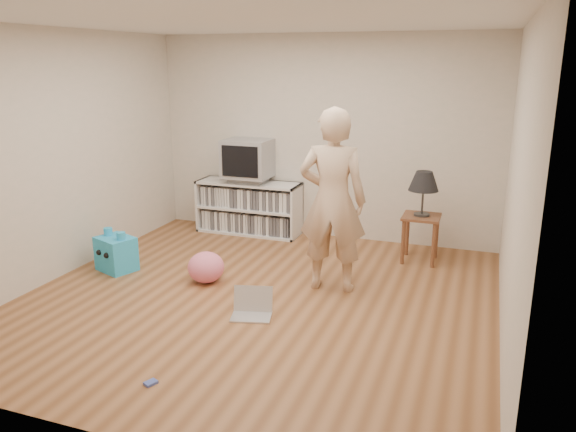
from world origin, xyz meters
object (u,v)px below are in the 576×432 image
(dvd_deck, at_px, (248,179))
(person, at_px, (332,201))
(table_lamp, at_px, (424,182))
(media_unit, at_px, (249,207))
(plush_pink, at_px, (206,267))
(crt_tv, at_px, (248,158))
(side_table, at_px, (421,227))
(laptop, at_px, (252,308))
(plush_blue, at_px, (116,253))

(dvd_deck, bearing_deg, person, -43.73)
(dvd_deck, distance_m, table_lamp, 2.36)
(media_unit, distance_m, table_lamp, 2.43)
(table_lamp, height_order, plush_pink, table_lamp)
(dvd_deck, relative_size, crt_tv, 0.75)
(table_lamp, bearing_deg, crt_tv, 171.03)
(dvd_deck, relative_size, person, 0.24)
(dvd_deck, height_order, side_table, dvd_deck)
(crt_tv, height_order, plush_pink, crt_tv)
(laptop, bearing_deg, dvd_deck, 99.78)
(person, bearing_deg, plush_pink, 6.40)
(dvd_deck, relative_size, laptop, 1.07)
(plush_blue, bearing_deg, laptop, 4.73)
(media_unit, relative_size, table_lamp, 2.72)
(media_unit, xyz_separation_m, plush_blue, (-0.82, -1.83, -0.15))
(media_unit, xyz_separation_m, plush_pink, (0.29, -1.81, -0.19))
(table_lamp, xyz_separation_m, laptop, (-1.26, -1.99, -0.87))
(crt_tv, relative_size, plush_pink, 1.56)
(table_lamp, distance_m, plush_pink, 2.60)
(table_lamp, distance_m, plush_blue, 3.54)
(media_unit, relative_size, plush_pink, 3.64)
(media_unit, bearing_deg, crt_tv, -90.00)
(crt_tv, height_order, person, person)
(person, relative_size, laptop, 4.39)
(dvd_deck, xyz_separation_m, side_table, (2.32, -0.37, -0.32))
(dvd_deck, xyz_separation_m, table_lamp, (2.32, -0.37, 0.21))
(person, xyz_separation_m, plush_pink, (-1.28, -0.29, -0.76))
(table_lamp, distance_m, laptop, 2.51)
(side_table, height_order, plush_blue, side_table)
(media_unit, distance_m, side_table, 2.36)
(crt_tv, distance_m, laptop, 2.75)
(side_table, bearing_deg, crt_tv, 171.03)
(laptop, distance_m, plush_blue, 1.96)
(laptop, relative_size, plush_blue, 0.86)
(plush_pink, bearing_deg, table_lamp, 34.89)
(person, xyz_separation_m, laptop, (-0.51, -0.86, -0.86))
(crt_tv, bearing_deg, media_unit, 90.00)
(plush_blue, bearing_deg, table_lamp, 45.54)
(dvd_deck, bearing_deg, laptop, -65.82)
(table_lamp, height_order, laptop, table_lamp)
(person, distance_m, plush_blue, 2.52)
(laptop, distance_m, plush_pink, 0.97)
(side_table, relative_size, table_lamp, 1.07)
(table_lamp, relative_size, plush_blue, 1.05)
(media_unit, relative_size, plush_blue, 2.86)
(dvd_deck, xyz_separation_m, plush_pink, (0.29, -1.79, -0.57))
(media_unit, height_order, person, person)
(media_unit, height_order, laptop, media_unit)
(media_unit, bearing_deg, side_table, -9.43)
(dvd_deck, relative_size, plush_pink, 1.17)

